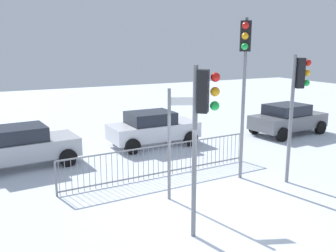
{
  "coord_description": "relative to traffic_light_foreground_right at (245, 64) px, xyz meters",
  "views": [
    {
      "loc": [
        -5.16,
        -7.44,
        4.31
      ],
      "look_at": [
        -0.18,
        2.37,
        1.9
      ],
      "focal_mm": 40.32,
      "sensor_mm": 36.0,
      "label": 1
    }
  ],
  "objects": [
    {
      "name": "ground_plane",
      "position": [
        -2.17,
        -1.85,
        -3.71
      ],
      "size": [
        60.0,
        60.0,
        0.0
      ],
      "primitive_type": "plane",
      "color": "silver"
    },
    {
      "name": "traffic_light_foreground_right",
      "position": [
        0.0,
        0.0,
        0.0
      ],
      "size": [
        0.46,
        0.47,
        5.08
      ],
      "rotation": [
        0.0,
        0.0,
        2.41
      ],
      "color": "slate",
      "rests_on": "ground"
    },
    {
      "name": "traffic_light_mid_left",
      "position": [
        1.31,
        -0.94,
        -0.77
      ],
      "size": [
        0.55,
        0.37,
        4.0
      ],
      "rotation": [
        0.0,
        0.0,
        4.39
      ],
      "color": "slate",
      "rests_on": "ground"
    },
    {
      "name": "traffic_light_rear_right",
      "position": [
        -3.12,
        -2.6,
        -0.86
      ],
      "size": [
        0.48,
        0.46,
        3.88
      ],
      "rotation": [
        0.0,
        0.0,
        4.0
      ],
      "color": "slate",
      "rests_on": "ground"
    },
    {
      "name": "direction_sign_post",
      "position": [
        -2.72,
        -0.41,
        -1.95
      ],
      "size": [
        0.74,
        0.33,
        3.14
      ],
      "rotation": [
        0.0,
        0.0,
        -0.38
      ],
      "color": "slate",
      "rests_on": "ground"
    },
    {
      "name": "pedestrian_guard_railing",
      "position": [
        -2.17,
        1.41,
        -3.15
      ],
      "size": [
        6.89,
        0.41,
        1.07
      ],
      "rotation": [
        0.0,
        0.0,
        0.05
      ],
      "color": "slate",
      "rests_on": "ground"
    },
    {
      "name": "car_silver_mid",
      "position": [
        -6.14,
        4.57,
        -2.94
      ],
      "size": [
        3.93,
        2.19,
        1.47
      ],
      "rotation": [
        0.0,
        0.0,
        0.08
      ],
      "color": "#B2B5BA",
      "rests_on": "ground"
    },
    {
      "name": "car_grey_far",
      "position": [
        5.91,
        4.01,
        -2.94
      ],
      "size": [
        3.94,
        2.22,
        1.47
      ],
      "rotation": [
        0.0,
        0.0,
        0.09
      ],
      "color": "slate",
      "rests_on": "ground"
    },
    {
      "name": "car_white_trailing",
      "position": [
        -0.77,
        5.09,
        -2.94
      ],
      "size": [
        3.83,
        1.99,
        1.47
      ],
      "rotation": [
        0.0,
        0.0,
        0.02
      ],
      "color": "silver",
      "rests_on": "ground"
    }
  ]
}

